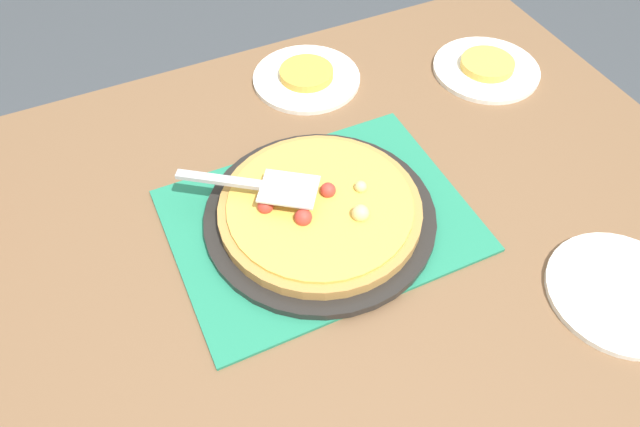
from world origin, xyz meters
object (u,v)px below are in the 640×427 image
(pizza, at_px, (320,208))
(plate_side, at_px, (620,292))
(pizza_pan, at_px, (320,216))
(served_slice_right, at_px, (306,73))
(served_slice_left, at_px, (487,64))
(plate_far_right, at_px, (307,78))
(plate_near_left, at_px, (486,69))
(pizza_server, at_px, (259,185))

(pizza, bearing_deg, plate_side, 137.63)
(pizza_pan, bearing_deg, served_slice_right, -110.77)
(served_slice_left, height_order, served_slice_right, same)
(plate_far_right, xyz_separation_m, served_slice_left, (-0.35, 0.13, 0.01))
(served_slice_left, bearing_deg, plate_side, 75.76)
(pizza, distance_m, plate_near_left, 0.53)
(pizza, bearing_deg, pizza_server, -35.30)
(plate_far_right, xyz_separation_m, served_slice_right, (0.00, 0.00, 0.01))
(served_slice_left, bearing_deg, pizza_server, 16.07)
(served_slice_right, bearing_deg, plate_far_right, 0.00)
(served_slice_left, height_order, pizza_server, pizza_server)
(plate_side, bearing_deg, pizza_pan, -42.40)
(plate_near_left, bearing_deg, pizza_pan, 24.31)
(plate_near_left, height_order, plate_far_right, same)
(pizza, xyz_separation_m, plate_side, (-0.35, 0.32, -0.03))
(pizza_server, bearing_deg, pizza_pan, 144.80)
(plate_far_right, height_order, plate_side, same)
(pizza_pan, height_order, pizza, pizza)
(pizza_pan, bearing_deg, pizza_server, -35.20)
(plate_far_right, xyz_separation_m, plate_side, (-0.22, 0.67, 0.00))
(plate_far_right, xyz_separation_m, pizza_server, (0.21, 0.29, 0.06))
(plate_near_left, distance_m, pizza_server, 0.59)
(plate_near_left, xyz_separation_m, plate_side, (0.14, 0.54, 0.00))
(pizza_pan, bearing_deg, plate_side, 137.60)
(plate_far_right, relative_size, served_slice_left, 2.00)
(pizza_pan, bearing_deg, plate_far_right, -110.77)
(pizza_pan, distance_m, served_slice_left, 0.53)
(pizza, bearing_deg, pizza_pan, 167.82)
(served_slice_right, bearing_deg, pizza, 69.17)
(plate_side, height_order, served_slice_right, served_slice_right)
(pizza_pan, distance_m, pizza_server, 0.11)
(pizza, xyz_separation_m, served_slice_left, (-0.49, -0.22, -0.02))
(plate_side, relative_size, pizza_server, 1.03)
(served_slice_left, xyz_separation_m, pizza_server, (0.57, 0.16, 0.05))
(plate_side, height_order, pizza_server, pizza_server)
(plate_far_right, height_order, served_slice_right, served_slice_right)
(plate_near_left, distance_m, served_slice_right, 0.38)
(served_slice_right, bearing_deg, served_slice_left, 159.65)
(plate_near_left, bearing_deg, pizza, 24.28)
(pizza_pan, distance_m, plate_far_right, 0.37)
(plate_side, xyz_separation_m, pizza_server, (0.43, -0.37, 0.06))
(plate_side, bearing_deg, pizza_server, -41.16)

